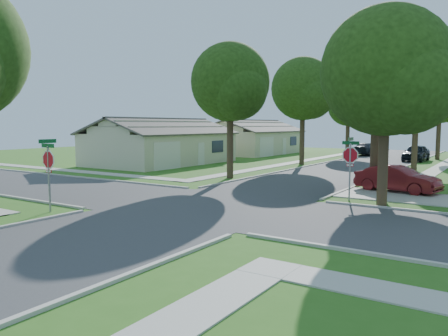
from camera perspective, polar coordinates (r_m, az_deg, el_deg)
ground at (r=19.29m, az=-1.83°, el=-4.97°), size 100.00×100.00×0.00m
road_ns at (r=19.29m, az=-1.83°, el=-4.95°), size 7.00×100.00×0.02m
sidewalk_ne at (r=41.93m, az=26.59°, el=0.21°), size 1.20×40.00×0.04m
sidewalk_nw at (r=44.99m, az=10.98°, el=1.03°), size 1.20×40.00×0.04m
driveway at (r=23.07m, az=25.44°, el=-3.70°), size 8.80×3.60×0.05m
stop_sign_sw at (r=19.05m, az=-21.96°, el=0.66°), size 1.05×0.80×2.98m
stop_sign_ne at (r=21.19m, az=16.16°, el=1.31°), size 1.05×0.80×2.98m
tree_e_near at (r=25.36m, az=19.43°, el=10.06°), size 4.97×4.80×8.28m
tree_e_mid at (r=37.12m, az=24.00°, el=9.33°), size 5.59×5.40×9.21m
tree_e_far at (r=49.95m, az=26.44°, el=7.84°), size 5.17×5.00×8.72m
tree_w_near at (r=29.14m, az=0.90°, el=10.69°), size 5.38×5.20×8.97m
tree_w_mid at (r=39.79m, az=10.35°, el=9.78°), size 5.80×5.60×9.56m
tree_w_far at (r=51.93m, az=15.98°, el=7.58°), size 4.76×4.60×8.04m
tree_ne_corner at (r=20.33m, az=20.58°, el=11.05°), size 5.80×5.60×8.66m
house_nw_near at (r=40.72m, az=-8.12°, el=2.72°), size 8.42×13.60×4.23m
house_nw_far at (r=54.63m, az=3.78°, el=3.49°), size 8.42×13.60×4.23m
car_driveway at (r=24.86m, az=21.68°, el=-1.33°), size 4.51×2.38×1.41m
car_curb_east at (r=46.94m, az=23.80°, el=1.82°), size 2.16×4.87×1.63m
car_curb_west at (r=54.17m, az=18.17°, el=2.37°), size 2.47×5.17×1.45m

